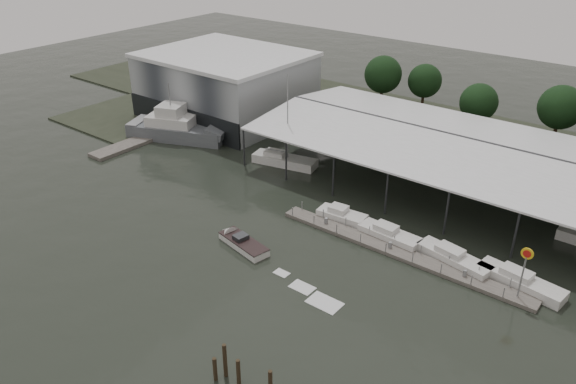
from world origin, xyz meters
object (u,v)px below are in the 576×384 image
Objects in this scene: grey_trawler at (179,128)px; shell_fuel_sign at (525,264)px; speedboat_underway at (240,242)px; white_sailboat at (284,160)px.

shell_fuel_sign is at bearing -30.70° from grey_trawler.
shell_fuel_sign is at bearing -150.38° from speedboat_underway.
shell_fuel_sign reaches higher than speedboat_underway.
speedboat_underway is at bearing -76.92° from white_sailboat.
white_sailboat is at bearing 163.97° from shell_fuel_sign.
shell_fuel_sign is 0.31× the size of speedboat_underway.
speedboat_underway is at bearing -161.50° from shell_fuel_sign.
grey_trawler is (-53.57, 7.83, -2.35)m from shell_fuel_sign.
speedboat_underway is at bearing -53.18° from grey_trawler.
grey_trawler is at bearing 173.98° from white_sailboat.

